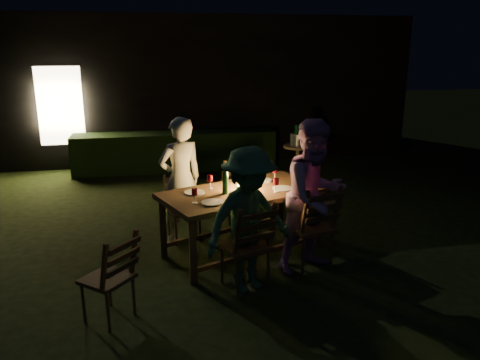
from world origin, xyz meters
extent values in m
plane|color=black|center=(0.00, 0.00, 0.00)|extent=(40.00, 40.00, 0.00)
cube|color=black|center=(0.00, 6.20, 1.60)|extent=(10.00, 4.00, 3.20)
cube|color=#FFE5B2|center=(-2.80, 4.21, 1.35)|extent=(0.90, 0.06, 1.60)
cube|color=black|center=(-0.50, 3.75, 0.40)|extent=(4.20, 0.70, 0.80)
cube|color=#4E331A|center=(0.03, -0.64, 0.79)|extent=(2.19, 1.62, 0.06)
cube|color=#4E331A|center=(-0.66, -1.34, 0.36)|extent=(0.07, 0.07, 0.73)
cube|color=#4E331A|center=(-0.95, -0.58, 0.36)|extent=(0.07, 0.07, 0.73)
cube|color=#4E331A|center=(1.02, -0.69, 0.36)|extent=(0.07, 0.07, 0.73)
cube|color=#4E331A|center=(0.73, 0.06, 0.36)|extent=(0.07, 0.07, 0.73)
cube|color=#4E331A|center=(-0.12, -1.50, 0.47)|extent=(0.57, 0.56, 0.04)
cube|color=#4E331A|center=(-0.06, -1.69, 0.76)|extent=(0.48, 0.29, 0.54)
cube|color=#4E331A|center=(0.72, -1.18, 0.49)|extent=(0.58, 0.56, 0.04)
cube|color=#4E331A|center=(0.77, -1.38, 0.79)|extent=(0.50, 0.27, 0.56)
cube|color=#4E331A|center=(-0.65, -0.10, 0.41)|extent=(0.48, 0.47, 0.04)
cube|color=#4E331A|center=(-0.70, 0.07, 0.67)|extent=(0.42, 0.23, 0.47)
cube|color=#4E331A|center=(0.28, 0.26, 0.45)|extent=(0.59, 0.58, 0.04)
cube|color=#4E331A|center=(0.19, 0.43, 0.73)|extent=(0.46, 0.34, 0.52)
cube|color=#4E331A|center=(1.20, -0.19, 0.44)|extent=(0.56, 0.57, 0.04)
cube|color=#4E331A|center=(1.03, -0.27, 0.72)|extent=(0.32, 0.46, 0.51)
cube|color=#4E331A|center=(-1.53, -1.87, 0.42)|extent=(0.57, 0.57, 0.04)
cube|color=#4E331A|center=(-1.39, -1.99, 0.69)|extent=(0.38, 0.40, 0.49)
imported|color=white|center=(-0.68, -0.03, 0.83)|extent=(0.71, 0.59, 1.67)
imported|color=#BA80B7|center=(0.75, -1.24, 0.89)|extent=(1.04, 0.93, 1.77)
imported|color=#366D43|center=(-0.09, -1.56, 0.78)|extent=(1.15, 0.90, 1.56)
cube|color=white|center=(0.06, -0.57, 0.84)|extent=(0.15, 0.15, 0.03)
cube|color=white|center=(0.06, -0.57, 1.16)|extent=(0.16, 0.16, 0.03)
cylinder|color=#FF9E3F|center=(0.06, -0.57, 0.95)|extent=(0.09, 0.09, 0.18)
cylinder|color=white|center=(-0.56, -0.63, 0.83)|extent=(0.25, 0.25, 0.01)
cylinder|color=white|center=(-0.40, -1.04, 0.83)|extent=(0.25, 0.25, 0.01)
cylinder|color=white|center=(0.38, -0.27, 0.83)|extent=(0.25, 0.25, 0.01)
cylinder|color=white|center=(0.53, -0.68, 0.83)|extent=(0.25, 0.25, 0.01)
cylinder|color=#0F471E|center=(-0.20, -0.73, 0.96)|extent=(0.07, 0.07, 0.28)
cube|color=red|center=(0.01, -0.99, 0.83)|extent=(0.18, 0.14, 0.01)
cube|color=red|center=(0.65, -0.72, 0.83)|extent=(0.18, 0.14, 0.01)
cube|color=black|center=(-0.44, -1.14, 0.83)|extent=(0.14, 0.07, 0.01)
cylinder|color=olive|center=(1.71, 2.29, 0.71)|extent=(0.54, 0.54, 0.04)
cylinder|color=olive|center=(1.71, 2.29, 0.35)|extent=(0.06, 0.06, 0.71)
cylinder|color=#A5A8AD|center=(1.71, 2.29, 0.84)|extent=(0.30, 0.30, 0.22)
cylinder|color=#0F471E|center=(1.66, 2.25, 0.89)|extent=(0.07, 0.07, 0.32)
cylinder|color=#0F471E|center=(1.76, 2.33, 0.89)|extent=(0.07, 0.07, 0.32)
camera|label=1|loc=(-1.09, -6.02, 2.52)|focal=35.00mm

